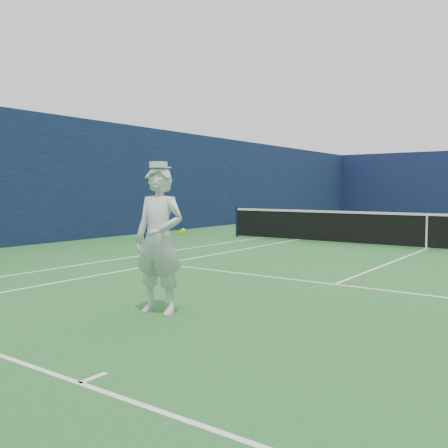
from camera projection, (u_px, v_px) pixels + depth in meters
name	position (u px, v px, depth m)	size (l,w,h in m)	color
ground	(426.00, 249.00, 13.94)	(80.00, 80.00, 0.00)	#27662A
court_markings	(426.00, 249.00, 13.94)	(11.03, 23.83, 0.01)	white
windscreen_fence	(428.00, 177.00, 13.80)	(20.12, 36.12, 4.00)	#10163D
tennis_net	(427.00, 229.00, 13.90)	(12.88, 0.09, 1.07)	#141E4C
tennis_player	(159.00, 240.00, 6.68)	(0.86, 0.59, 2.04)	silver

